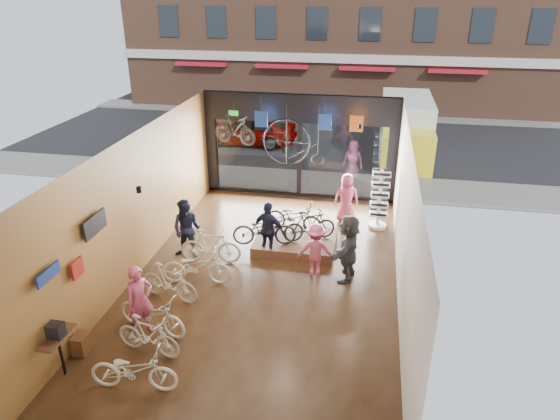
% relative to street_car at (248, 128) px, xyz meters
% --- Properties ---
extents(ground_plane, '(7.00, 12.00, 0.04)m').
position_rel_street_car_xyz_m(ground_plane, '(3.46, -12.00, -0.83)').
color(ground_plane, black).
rests_on(ground_plane, ground).
extents(ceiling, '(7.00, 12.00, 0.04)m').
position_rel_street_car_xyz_m(ceiling, '(3.46, -12.00, 3.01)').
color(ceiling, black).
rests_on(ceiling, ground).
extents(wall_left, '(0.04, 12.00, 3.80)m').
position_rel_street_car_xyz_m(wall_left, '(-0.06, -12.00, 1.09)').
color(wall_left, brown).
rests_on(wall_left, ground).
extents(wall_right, '(0.04, 12.00, 3.80)m').
position_rel_street_car_xyz_m(wall_right, '(6.98, -12.00, 1.09)').
color(wall_right, beige).
rests_on(wall_right, ground).
extents(wall_back, '(7.00, 0.04, 3.80)m').
position_rel_street_car_xyz_m(wall_back, '(3.46, -18.02, 1.09)').
color(wall_back, beige).
rests_on(wall_back, ground).
extents(storefront, '(7.00, 0.26, 3.80)m').
position_rel_street_car_xyz_m(storefront, '(3.46, -6.00, 1.09)').
color(storefront, black).
rests_on(storefront, ground).
extents(exit_sign, '(0.35, 0.06, 0.18)m').
position_rel_street_car_xyz_m(exit_sign, '(1.06, -6.12, 2.24)').
color(exit_sign, '#198C26').
rests_on(exit_sign, storefront).
extents(street_road, '(30.00, 18.00, 0.02)m').
position_rel_street_car_xyz_m(street_road, '(3.46, 3.00, -0.82)').
color(street_road, black).
rests_on(street_road, ground).
extents(sidewalk_near, '(30.00, 2.40, 0.12)m').
position_rel_street_car_xyz_m(sidewalk_near, '(3.46, -4.80, -0.75)').
color(sidewalk_near, slate).
rests_on(sidewalk_near, ground).
extents(sidewalk_far, '(30.00, 2.00, 0.12)m').
position_rel_street_car_xyz_m(sidewalk_far, '(3.46, 7.00, -0.75)').
color(sidewalk_far, slate).
rests_on(sidewalk_far, ground).
extents(street_car, '(4.74, 1.91, 1.61)m').
position_rel_street_car_xyz_m(street_car, '(0.00, 0.00, 0.00)').
color(street_car, gray).
rests_on(street_car, street_road).
extents(box_truck, '(2.20, 6.59, 2.59)m').
position_rel_street_car_xyz_m(box_truck, '(7.50, -1.00, 0.49)').
color(box_truck, silver).
rests_on(box_truck, street_road).
extents(floor_bike_0, '(1.80, 0.76, 0.92)m').
position_rel_street_car_xyz_m(floor_bike_0, '(1.79, -16.38, -0.35)').
color(floor_bike_0, beige).
rests_on(floor_bike_0, ground_plane).
extents(floor_bike_1, '(1.59, 0.70, 0.92)m').
position_rel_street_car_xyz_m(floor_bike_1, '(1.63, -15.36, -0.34)').
color(floor_bike_1, beige).
rests_on(floor_bike_1, ground_plane).
extents(floor_bike_2, '(1.92, 1.08, 0.95)m').
position_rel_street_car_xyz_m(floor_bike_2, '(1.39, -14.63, -0.33)').
color(floor_bike_2, beige).
rests_on(floor_bike_2, ground_plane).
extents(floor_bike_3, '(1.70, 0.82, 0.98)m').
position_rel_street_car_xyz_m(floor_bike_3, '(1.29, -13.35, -0.31)').
color(floor_bike_3, beige).
rests_on(floor_bike_3, ground_plane).
extents(floor_bike_4, '(1.91, 0.87, 0.97)m').
position_rel_street_car_xyz_m(floor_bike_4, '(1.71, -12.51, -0.32)').
color(floor_bike_4, beige).
rests_on(floor_bike_4, ground_plane).
extents(floor_bike_5, '(1.77, 0.65, 1.04)m').
position_rel_street_car_xyz_m(floor_bike_5, '(1.75, -11.41, -0.29)').
color(floor_bike_5, beige).
rests_on(floor_bike_5, ground_plane).
extents(display_platform, '(2.40, 1.80, 0.30)m').
position_rel_street_car_xyz_m(display_platform, '(3.98, -10.07, -0.66)').
color(display_platform, '#4C2A1B').
rests_on(display_platform, ground_plane).
extents(display_bike_left, '(1.95, 1.02, 0.97)m').
position_rel_street_car_xyz_m(display_bike_left, '(3.14, -10.61, -0.02)').
color(display_bike_left, black).
rests_on(display_bike_left, display_platform).
extents(display_bike_mid, '(1.64, 1.10, 0.96)m').
position_rel_street_car_xyz_m(display_bike_mid, '(4.39, -10.10, -0.03)').
color(display_bike_mid, black).
rests_on(display_bike_mid, display_platform).
extents(display_bike_right, '(1.87, 0.93, 0.94)m').
position_rel_street_car_xyz_m(display_bike_right, '(3.85, -9.58, -0.04)').
color(display_bike_right, black).
rests_on(display_bike_right, display_platform).
extents(customer_0, '(0.71, 0.74, 1.70)m').
position_rel_street_car_xyz_m(customer_0, '(1.19, -14.70, 0.04)').
color(customer_0, '#CC4C72').
rests_on(customer_0, ground_plane).
extents(customer_1, '(0.93, 0.75, 1.79)m').
position_rel_street_car_xyz_m(customer_1, '(1.01, -11.22, 0.09)').
color(customer_1, '#161C33').
rests_on(customer_1, ground_plane).
extents(customer_2, '(1.08, 0.70, 1.70)m').
position_rel_street_car_xyz_m(customer_2, '(3.29, -10.73, 0.04)').
color(customer_2, '#161C33').
rests_on(customer_2, ground_plane).
extents(customer_3, '(1.03, 0.64, 1.54)m').
position_rel_street_car_xyz_m(customer_3, '(4.75, -11.54, -0.04)').
color(customer_3, '#CC4C72').
rests_on(customer_3, ground_plane).
extents(customer_4, '(0.89, 0.65, 1.67)m').
position_rel_street_car_xyz_m(customer_4, '(5.34, -7.96, 0.03)').
color(customer_4, '#CC4C72').
rests_on(customer_4, ground_plane).
extents(customer_5, '(0.87, 1.82, 1.88)m').
position_rel_street_car_xyz_m(customer_5, '(5.61, -11.55, 0.13)').
color(customer_5, '#3F3F44').
rests_on(customer_5, ground_plane).
extents(sunglasses_rack, '(0.64, 0.55, 1.98)m').
position_rel_street_car_xyz_m(sunglasses_rack, '(6.41, -8.23, 0.18)').
color(sunglasses_rack, white).
rests_on(sunglasses_rack, ground_plane).
extents(wall_merch, '(0.40, 2.40, 2.60)m').
position_rel_street_car_xyz_m(wall_merch, '(0.08, -15.50, 0.49)').
color(wall_merch, navy).
rests_on(wall_merch, wall_left).
extents(penny_farthing, '(1.98, 0.06, 1.58)m').
position_rel_street_car_xyz_m(penny_farthing, '(3.59, -7.67, 1.69)').
color(penny_farthing, black).
rests_on(penny_farthing, ceiling).
extents(hung_bike, '(1.64, 0.92, 0.95)m').
position_rel_street_car_xyz_m(hung_bike, '(1.56, -7.80, 2.12)').
color(hung_bike, black).
rests_on(hung_bike, ceiling).
extents(jersey_left, '(0.45, 0.03, 0.55)m').
position_rel_street_car_xyz_m(jersey_left, '(2.22, -6.80, 2.24)').
color(jersey_left, '#1E3F99').
rests_on(jersey_left, ceiling).
extents(jersey_mid, '(0.45, 0.03, 0.55)m').
position_rel_street_car_xyz_m(jersey_mid, '(4.41, -6.80, 2.24)').
color(jersey_mid, '#1E3F99').
rests_on(jersey_mid, ceiling).
extents(jersey_right, '(0.45, 0.03, 0.55)m').
position_rel_street_car_xyz_m(jersey_right, '(5.47, -6.80, 2.24)').
color(jersey_right, '#CC5919').
rests_on(jersey_right, ceiling).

